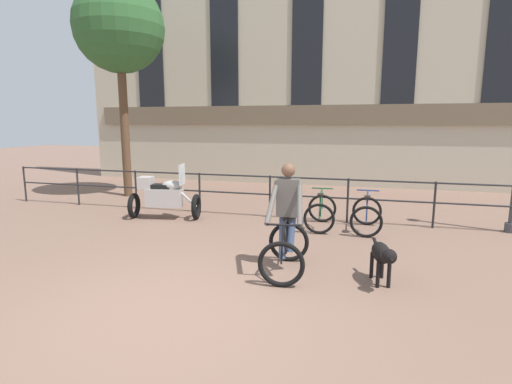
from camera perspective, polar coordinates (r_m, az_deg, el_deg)
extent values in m
plane|color=#7A5B4C|center=(5.32, -12.08, -16.32)|extent=(60.00, 60.00, 0.00)
cylinder|color=#232326|center=(13.69, -30.14, 1.00)|extent=(0.05, 0.05, 1.05)
cylinder|color=#232326|center=(12.42, -24.09, 0.69)|extent=(0.05, 0.05, 1.05)
cylinder|color=#232326|center=(11.32, -16.77, 0.31)|extent=(0.05, 0.05, 1.05)
cylinder|color=#232326|center=(10.44, -8.04, -0.14)|extent=(0.05, 0.05, 1.05)
cylinder|color=#232326|center=(9.84, 2.00, -0.66)|extent=(0.05, 0.05, 1.05)
cylinder|color=#232326|center=(9.58, 12.96, -1.21)|extent=(0.05, 0.05, 1.05)
cylinder|color=#232326|center=(9.68, 24.12, -1.72)|extent=(0.05, 0.05, 1.05)
cylinder|color=#232326|center=(9.76, 2.02, 2.19)|extent=(15.00, 0.04, 0.04)
cylinder|color=#232326|center=(9.83, 2.00, -0.36)|extent=(15.00, 0.04, 0.04)
cube|color=#BCB299|center=(15.65, 7.54, 20.73)|extent=(18.00, 0.60, 10.57)
cube|color=brown|center=(15.01, 7.10, 10.88)|extent=(17.10, 0.12, 0.70)
cube|color=black|center=(17.52, -15.01, 21.08)|extent=(1.10, 0.06, 5.92)
cube|color=black|center=(16.21, -4.59, 22.31)|extent=(1.10, 0.06, 5.92)
cube|color=black|center=(15.44, 7.39, 22.89)|extent=(1.10, 0.06, 5.92)
cube|color=black|center=(15.29, 20.13, 22.52)|extent=(1.10, 0.06, 5.92)
cube|color=black|center=(15.78, 32.44, 21.21)|extent=(1.10, 0.06, 5.92)
torus|color=black|center=(5.78, 3.61, -10.28)|extent=(0.68, 0.13, 0.68)
torus|color=black|center=(6.82, 4.71, -7.11)|extent=(0.68, 0.13, 0.68)
cylinder|color=black|center=(6.11, 4.11, -6.80)|extent=(0.08, 0.49, 0.60)
cylinder|color=black|center=(6.43, 4.43, -6.26)|extent=(0.06, 0.23, 0.52)
cylinder|color=black|center=(6.14, 4.24, -4.26)|extent=(0.10, 0.66, 0.10)
cylinder|color=black|center=(6.61, 4.51, -7.88)|extent=(0.07, 0.44, 0.08)
cylinder|color=black|center=(6.64, 4.63, -5.52)|extent=(0.05, 0.27, 0.47)
cylinder|color=black|center=(5.79, 3.76, -7.49)|extent=(0.05, 0.23, 0.54)
cylinder|color=black|center=(5.81, 3.90, -4.72)|extent=(0.48, 0.08, 0.03)
cube|color=black|center=(6.46, 4.55, -3.67)|extent=(0.14, 0.25, 0.05)
cube|color=#56514C|center=(6.39, 4.59, -0.79)|extent=(0.38, 0.25, 0.60)
sphere|color=brown|center=(6.32, 4.65, 3.13)|extent=(0.22, 0.22, 0.22)
cylinder|color=#56514C|center=(6.09, 2.31, -1.42)|extent=(0.08, 0.71, 0.60)
cylinder|color=#56514C|center=(6.05, 6.26, -1.55)|extent=(0.21, 0.72, 0.60)
cylinder|color=#384766|center=(6.45, 3.80, -6.45)|extent=(0.17, 0.32, 0.69)
cylinder|color=#384766|center=(6.42, 5.06, -5.99)|extent=(0.11, 0.30, 0.58)
ellipsoid|color=black|center=(6.16, 17.43, -8.25)|extent=(0.37, 0.60, 0.28)
cylinder|color=black|center=(5.94, 18.01, -8.72)|extent=(0.19, 0.18, 0.17)
sphere|color=black|center=(5.77, 18.51, -8.73)|extent=(0.21, 0.21, 0.21)
cone|color=black|center=(5.69, 18.76, -9.15)|extent=(0.14, 0.15, 0.11)
cylinder|color=black|center=(6.45, 16.67, -6.86)|extent=(0.09, 0.19, 0.10)
cylinder|color=black|center=(6.06, 17.03, -11.13)|extent=(0.06, 0.06, 0.40)
cylinder|color=black|center=(6.10, 18.47, -11.06)|extent=(0.06, 0.06, 0.40)
cylinder|color=black|center=(6.38, 16.20, -9.99)|extent=(0.06, 0.06, 0.40)
cylinder|color=black|center=(6.42, 17.56, -9.94)|extent=(0.06, 0.06, 0.40)
torus|color=black|center=(9.79, -8.53, -2.10)|extent=(0.23, 0.63, 0.62)
torus|color=black|center=(10.29, -17.03, -1.85)|extent=(0.23, 0.63, 0.62)
cube|color=#B7B2AD|center=(9.97, -12.93, -0.74)|extent=(0.92, 0.55, 0.44)
ellipsoid|color=#B7B2AD|center=(9.86, -11.93, 0.95)|extent=(0.53, 0.40, 0.24)
cube|color=black|center=(9.96, -13.58, 0.80)|extent=(0.60, 0.39, 0.10)
cylinder|color=#B2B2B7|center=(9.81, -9.68, -1.01)|extent=(0.44, 0.14, 0.41)
cube|color=silver|center=(9.75, -10.54, 2.50)|extent=(0.11, 0.44, 0.50)
cube|color=#B7B2AD|center=(10.07, -15.46, 1.33)|extent=(0.38, 0.41, 0.28)
torus|color=black|center=(9.54, 9.43, -2.33)|extent=(0.66, 0.09, 0.66)
torus|color=black|center=(8.51, 8.99, -3.80)|extent=(0.66, 0.09, 0.66)
cylinder|color=#194C2D|center=(9.09, 9.31, -1.45)|extent=(0.06, 0.47, 0.58)
cylinder|color=#194C2D|center=(8.79, 9.18, -2.05)|extent=(0.04, 0.22, 0.51)
cylinder|color=#194C2D|center=(8.95, 9.32, -0.01)|extent=(0.06, 0.63, 0.10)
cylinder|color=#194C2D|center=(8.72, 9.09, -3.64)|extent=(0.05, 0.42, 0.07)
cylinder|color=#194C2D|center=(8.58, 9.09, -2.18)|extent=(0.04, 0.25, 0.46)
cylinder|color=#194C2D|center=(9.39, 9.44, -0.93)|extent=(0.04, 0.21, 0.52)
cylinder|color=#194C2D|center=(9.26, 9.45, 0.52)|extent=(0.48, 0.05, 0.03)
cube|color=black|center=(8.64, 9.18, -0.45)|extent=(0.13, 0.25, 0.05)
torus|color=black|center=(9.48, 15.57, -2.63)|extent=(0.66, 0.07, 0.66)
torus|color=black|center=(8.46, 15.46, -4.13)|extent=(0.66, 0.07, 0.66)
cylinder|color=navy|center=(9.04, 15.60, -1.75)|extent=(0.04, 0.47, 0.58)
cylinder|color=navy|center=(8.73, 15.55, -2.37)|extent=(0.03, 0.22, 0.51)
cylinder|color=navy|center=(8.90, 15.66, -0.31)|extent=(0.04, 0.63, 0.10)
cylinder|color=navy|center=(8.67, 15.47, -3.96)|extent=(0.03, 0.42, 0.07)
cylinder|color=navy|center=(8.52, 15.54, -2.50)|extent=(0.02, 0.25, 0.46)
cylinder|color=navy|center=(9.34, 15.63, -1.22)|extent=(0.03, 0.21, 0.52)
cylinder|color=navy|center=(9.20, 15.70, 0.23)|extent=(0.48, 0.03, 0.03)
cube|color=black|center=(8.59, 15.63, -0.75)|extent=(0.12, 0.24, 0.05)
cylinder|color=#424247|center=(10.19, 32.53, -4.32)|extent=(0.22, 0.22, 0.20)
cylinder|color=brown|center=(13.28, -18.25, 8.88)|extent=(0.26, 0.26, 4.41)
sphere|color=#2D5B2D|center=(13.57, -18.98, 21.39)|extent=(2.70, 2.70, 2.70)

